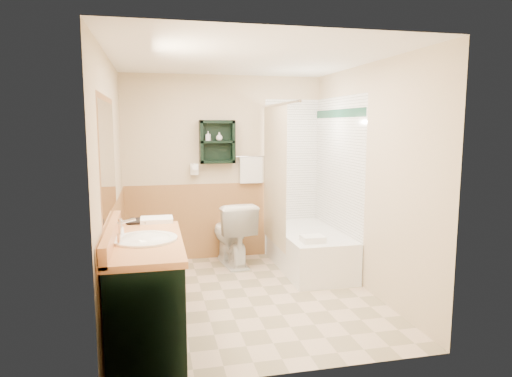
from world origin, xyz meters
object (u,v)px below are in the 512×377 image
(hair_dryer, at_px, (194,169))
(vanity, at_px, (147,291))
(wall_shelf, at_px, (217,142))
(soap_bottle_a, at_px, (208,138))
(vanity_book, at_px, (127,210))
(soap_bottle_b, at_px, (219,137))
(bathtub, at_px, (308,250))
(toilet, at_px, (232,233))

(hair_dryer, xyz_separation_m, vanity, (-0.59, -2.19, -0.77))
(wall_shelf, bearing_deg, soap_bottle_a, -177.54)
(vanity_book, distance_m, soap_bottle_b, 1.92)
(bathtub, xyz_separation_m, vanity_book, (-2.08, -0.82, 0.74))
(vanity_book, bearing_deg, bathtub, 28.11)
(toilet, xyz_separation_m, vanity_book, (-1.20, -1.20, 0.58))
(toilet, relative_size, soap_bottle_a, 6.75)
(toilet, height_order, vanity_book, vanity_book)
(wall_shelf, relative_size, hair_dryer, 2.29)
(wall_shelf, xyz_separation_m, vanity_book, (-1.06, -1.46, -0.58))
(toilet, height_order, soap_bottle_b, soap_bottle_b)
(vanity, bearing_deg, soap_bottle_b, 66.91)
(vanity, xyz_separation_m, soap_bottle_a, (0.78, 2.16, 1.17))
(vanity, bearing_deg, bathtub, 38.42)
(toilet, distance_m, vanity_book, 1.79)
(hair_dryer, relative_size, vanity, 0.18)
(wall_shelf, height_order, soap_bottle_a, wall_shelf)
(hair_dryer, height_order, soap_bottle_a, soap_bottle_a)
(soap_bottle_a, height_order, soap_bottle_b, soap_bottle_b)
(vanity_book, distance_m, soap_bottle_a, 1.84)
(vanity, relative_size, toilet, 1.65)
(toilet, bearing_deg, vanity, 53.97)
(soap_bottle_a, bearing_deg, soap_bottle_b, 0.00)
(vanity_book, bearing_deg, wall_shelf, 60.66)
(vanity, height_order, soap_bottle_a, soap_bottle_a)
(bathtub, xyz_separation_m, soap_bottle_b, (-1.00, 0.63, 1.37))
(vanity, bearing_deg, soap_bottle_a, 70.15)
(hair_dryer, xyz_separation_m, toilet, (0.44, -0.28, -0.80))
(toilet, bearing_deg, soap_bottle_a, -52.52)
(vanity, height_order, bathtub, vanity)
(hair_dryer, height_order, vanity, hair_dryer)
(vanity, bearing_deg, vanity_book, 103.17)
(toilet, distance_m, soap_bottle_b, 1.24)
(wall_shelf, bearing_deg, toilet, -62.05)
(vanity, bearing_deg, toilet, 61.58)
(wall_shelf, height_order, vanity_book, wall_shelf)
(wall_shelf, height_order, soap_bottle_b, wall_shelf)
(bathtub, bearing_deg, soap_bottle_a, 150.94)
(bathtub, bearing_deg, hair_dryer, 153.37)
(hair_dryer, distance_m, soap_bottle_b, 0.52)
(bathtub, bearing_deg, wall_shelf, 148.05)
(wall_shelf, relative_size, soap_bottle_a, 4.56)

